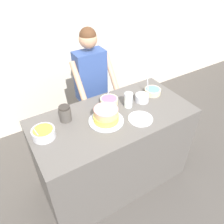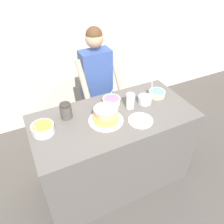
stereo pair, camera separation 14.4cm
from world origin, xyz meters
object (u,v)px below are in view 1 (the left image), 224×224
(cake, at_px, (106,116))
(ceramic_plate, at_px, (140,119))
(drinking_glass, at_px, (128,100))
(frosting_bowl_blue, at_px, (153,91))
(person_baker, at_px, (91,82))
(frosting_bowl_white, at_px, (142,98))
(frosting_bowl_purple, at_px, (109,101))
(stoneware_jar, at_px, (65,114))
(frosting_bowl_orange, at_px, (44,133))

(cake, relative_size, ceramic_plate, 1.41)
(drinking_glass, bearing_deg, cake, -164.70)
(frosting_bowl_blue, relative_size, ceramic_plate, 0.81)
(cake, distance_m, frosting_bowl_blue, 0.67)
(person_baker, xyz_separation_m, drinking_glass, (0.11, -0.59, 0.05))
(frosting_bowl_blue, height_order, frosting_bowl_white, frosting_bowl_blue)
(frosting_bowl_blue, distance_m, frosting_bowl_purple, 0.50)
(stoneware_jar, bearing_deg, person_baker, 42.98)
(cake, bearing_deg, frosting_bowl_orange, 170.27)
(ceramic_plate, bearing_deg, drinking_glass, 85.38)
(person_baker, relative_size, frosting_bowl_white, 11.41)
(frosting_bowl_blue, bearing_deg, cake, -168.16)
(cake, height_order, frosting_bowl_blue, frosting_bowl_blue)
(frosting_bowl_blue, height_order, frosting_bowl_purple, frosting_bowl_blue)
(person_baker, bearing_deg, drinking_glass, -79.67)
(frosting_bowl_white, height_order, frosting_bowl_purple, frosting_bowl_purple)
(frosting_bowl_white, xyz_separation_m, ceramic_plate, (-0.19, -0.23, -0.03))
(frosting_bowl_white, relative_size, ceramic_plate, 0.61)
(frosting_bowl_purple, xyz_separation_m, ceramic_plate, (0.12, -0.37, -0.03))
(ceramic_plate, bearing_deg, cake, 153.05)
(ceramic_plate, xyz_separation_m, stoneware_jar, (-0.59, 0.35, 0.07))
(stoneware_jar, bearing_deg, ceramic_plate, -30.71)
(frosting_bowl_purple, relative_size, stoneware_jar, 1.19)
(person_baker, bearing_deg, frosting_bowl_white, -64.21)
(frosting_bowl_blue, xyz_separation_m, frosting_bowl_white, (-0.18, -0.05, 0.01))
(cake, xyz_separation_m, drinking_glass, (0.30, 0.08, 0.01))
(person_baker, relative_size, frosting_bowl_blue, 8.55)
(frosting_bowl_orange, xyz_separation_m, drinking_glass, (0.84, -0.01, 0.03))
(frosting_bowl_white, distance_m, frosting_bowl_purple, 0.34)
(person_baker, xyz_separation_m, stoneware_jar, (-0.50, -0.46, 0.05))
(frosting_bowl_orange, bearing_deg, person_baker, 38.07)
(drinking_glass, bearing_deg, frosting_bowl_white, 1.49)
(drinking_glass, xyz_separation_m, ceramic_plate, (-0.02, -0.23, -0.07))
(cake, bearing_deg, frosting_bowl_purple, 53.58)
(person_baker, relative_size, cake, 4.95)
(cake, distance_m, stoneware_jar, 0.37)
(frosting_bowl_purple, height_order, ceramic_plate, frosting_bowl_purple)
(frosting_bowl_orange, relative_size, ceramic_plate, 0.85)
(ceramic_plate, bearing_deg, frosting_bowl_blue, 36.78)
(person_baker, distance_m, stoneware_jar, 0.68)
(ceramic_plate, bearing_deg, frosting_bowl_purple, 107.44)
(person_baker, bearing_deg, frosting_bowl_orange, -141.93)
(drinking_glass, bearing_deg, person_baker, 100.33)
(cake, distance_m, drinking_glass, 0.31)
(frosting_bowl_orange, height_order, drinking_glass, frosting_bowl_orange)
(cake, bearing_deg, frosting_bowl_white, 10.33)
(frosting_bowl_white, bearing_deg, stoneware_jar, 171.30)
(person_baker, bearing_deg, cake, -106.00)
(drinking_glass, bearing_deg, frosting_bowl_orange, 179.22)
(frosting_bowl_orange, xyz_separation_m, frosting_bowl_blue, (1.20, 0.04, -0.01))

